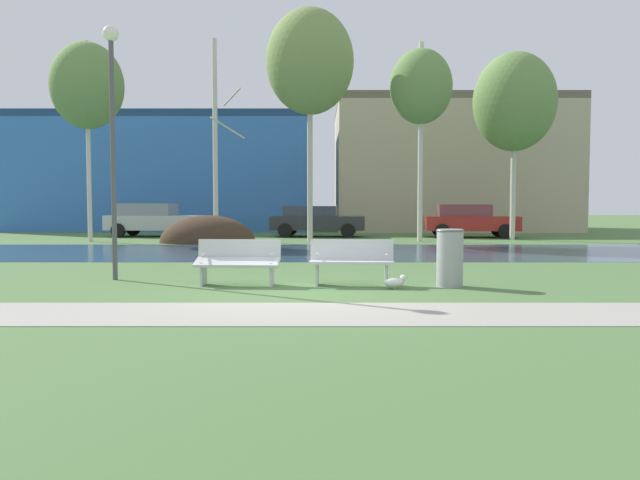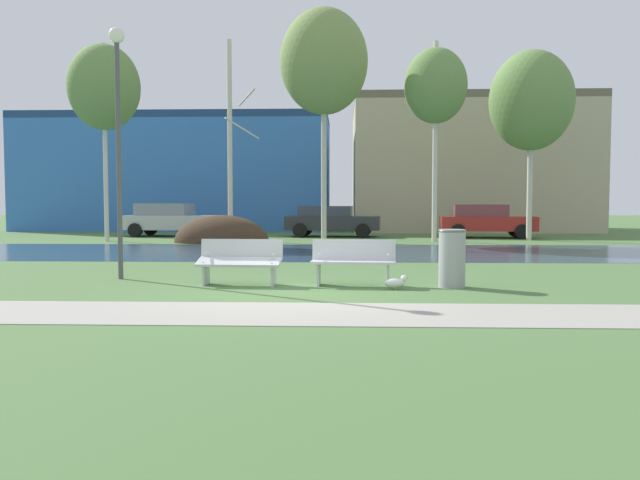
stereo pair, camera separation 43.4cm
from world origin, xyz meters
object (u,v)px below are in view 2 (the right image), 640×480
(parked_van_nearest_silver, at_px, (170,219))
(parked_sedan_second_dark, at_px, (331,220))
(bench_right, at_px, (353,261))
(parked_hatch_third_red, at_px, (485,220))
(bench_left, at_px, (240,260))
(streetlamp, at_px, (118,111))
(seagull, at_px, (396,282))
(trash_bin, at_px, (452,257))

(parked_van_nearest_silver, xyz_separation_m, parked_sedan_second_dark, (7.53, -0.03, -0.05))
(bench_right, relative_size, parked_hatch_third_red, 0.38)
(bench_left, xyz_separation_m, parked_sedan_second_dark, (1.39, 17.45, 0.29))
(bench_right, height_order, parked_hatch_third_red, parked_hatch_third_red)
(streetlamp, relative_size, parked_van_nearest_silver, 1.15)
(bench_left, bearing_deg, seagull, -10.62)
(streetlamp, bearing_deg, bench_left, -18.26)
(bench_right, height_order, trash_bin, trash_bin)
(bench_right, bearing_deg, parked_hatch_third_red, 69.92)
(bench_right, xyz_separation_m, seagull, (0.76, -0.55, -0.34))
(bench_left, distance_m, bench_right, 2.17)
(trash_bin, distance_m, parked_van_nearest_silver, 20.38)
(trash_bin, height_order, streetlamp, streetlamp)
(streetlamp, bearing_deg, parked_hatch_third_red, 55.55)
(parked_sedan_second_dark, xyz_separation_m, parked_hatch_third_red, (6.93, -0.64, 0.03))
(bench_left, bearing_deg, parked_van_nearest_silver, 109.36)
(bench_right, xyz_separation_m, parked_hatch_third_red, (6.14, 16.81, 0.31))
(parked_hatch_third_red, bearing_deg, bench_right, -110.08)
(bench_left, relative_size, parked_hatch_third_red, 0.38)
(parked_van_nearest_silver, bearing_deg, bench_left, -70.64)
(seagull, distance_m, parked_hatch_third_red, 18.19)
(parked_van_nearest_silver, bearing_deg, parked_hatch_third_red, -2.66)
(bench_left, xyz_separation_m, parked_hatch_third_red, (8.32, 16.81, 0.31))
(trash_bin, bearing_deg, parked_hatch_third_red, 75.76)
(bench_left, xyz_separation_m, seagull, (2.93, -0.55, -0.34))
(seagull, bearing_deg, parked_van_nearest_silver, 116.72)
(streetlamp, bearing_deg, bench_right, -10.23)
(trash_bin, bearing_deg, streetlamp, 170.92)
(bench_right, distance_m, parked_van_nearest_silver, 19.36)
(trash_bin, relative_size, streetlamp, 0.21)
(bench_right, height_order, streetlamp, streetlamp)
(bench_left, xyz_separation_m, bench_right, (2.17, 0.00, 0.00))
(bench_left, xyz_separation_m, streetlamp, (-2.62, 0.86, 2.97))
(bench_left, bearing_deg, bench_right, 0.00)
(bench_right, height_order, parked_sedan_second_dark, parked_sedan_second_dark)
(bench_left, relative_size, parked_van_nearest_silver, 0.37)
(seagull, relative_size, streetlamp, 0.09)
(streetlamp, bearing_deg, parked_sedan_second_dark, 76.40)
(bench_right, distance_m, seagull, 1.00)
(parked_sedan_second_dark, relative_size, parked_hatch_third_red, 1.04)
(bench_right, xyz_separation_m, streetlamp, (-4.79, 0.86, 2.97))
(trash_bin, relative_size, seagull, 2.37)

